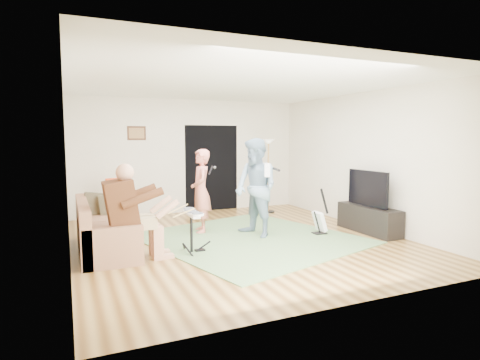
% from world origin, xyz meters
% --- Properties ---
extents(floor, '(6.00, 6.00, 0.00)m').
position_xyz_m(floor, '(0.00, 0.00, 0.00)').
color(floor, brown).
rests_on(floor, ground).
extents(walls, '(5.50, 6.00, 2.70)m').
position_xyz_m(walls, '(0.00, 0.00, 1.35)').
color(walls, beige).
rests_on(walls, floor).
extents(ceiling, '(6.00, 6.00, 0.00)m').
position_xyz_m(ceiling, '(0.00, 0.00, 2.70)').
color(ceiling, white).
rests_on(ceiling, walls).
extents(window_blinds, '(0.00, 2.05, 2.05)m').
position_xyz_m(window_blinds, '(-2.74, 0.20, 1.55)').
color(window_blinds, brown).
rests_on(window_blinds, walls).
extents(doorway, '(2.10, 0.00, 2.10)m').
position_xyz_m(doorway, '(0.55, 2.99, 1.05)').
color(doorway, black).
rests_on(doorway, walls).
extents(picture_frame, '(0.42, 0.03, 0.32)m').
position_xyz_m(picture_frame, '(-1.25, 2.99, 1.90)').
color(picture_frame, '#3F2314').
rests_on(picture_frame, walls).
extents(area_rug, '(4.06, 4.18, 0.02)m').
position_xyz_m(area_rug, '(0.21, 0.00, 0.01)').
color(area_rug, '#577B4B').
rests_on(area_rug, floor).
extents(sofa, '(0.83, 2.01, 0.81)m').
position_xyz_m(sofa, '(-2.29, 0.23, 0.27)').
color(sofa, '#95664A').
rests_on(sofa, floor).
extents(drummer, '(0.93, 0.52, 1.43)m').
position_xyz_m(drummer, '(-1.86, -0.42, 0.56)').
color(drummer, '#502B16').
rests_on(drummer, sofa).
extents(drum_kit, '(0.37, 0.66, 0.68)m').
position_xyz_m(drum_kit, '(-1.00, -0.42, 0.30)').
color(drum_kit, black).
rests_on(drum_kit, floor).
extents(singer, '(0.48, 0.64, 1.58)m').
position_xyz_m(singer, '(-0.43, 0.85, 0.79)').
color(singer, '#D46D5C').
rests_on(singer, floor).
extents(microphone, '(0.06, 0.06, 0.24)m').
position_xyz_m(microphone, '(-0.23, 0.85, 1.18)').
color(microphone, black).
rests_on(microphone, singer).
extents(guitarist, '(0.88, 1.01, 1.79)m').
position_xyz_m(guitarist, '(0.38, 0.13, 0.89)').
color(guitarist, '#728FA7').
rests_on(guitarist, floor).
extents(guitar_held, '(0.29, 0.61, 0.26)m').
position_xyz_m(guitar_held, '(0.58, 0.13, 1.22)').
color(guitar_held, white).
rests_on(guitar_held, guitarist).
extents(guitar_spare, '(0.31, 0.28, 0.86)m').
position_xyz_m(guitar_spare, '(1.54, -0.20, 0.25)').
color(guitar_spare, black).
rests_on(guitar_spare, floor).
extents(torchiere_lamp, '(0.31, 0.31, 1.76)m').
position_xyz_m(torchiere_lamp, '(1.70, 2.18, 1.20)').
color(torchiere_lamp, black).
rests_on(torchiere_lamp, floor).
extents(dining_chair, '(0.49, 0.51, 0.98)m').
position_xyz_m(dining_chair, '(-1.80, 1.95, 0.35)').
color(dining_chair, '#D6BF8B').
rests_on(dining_chair, floor).
extents(tv_cabinet, '(0.40, 1.40, 0.50)m').
position_xyz_m(tv_cabinet, '(2.50, -0.43, 0.25)').
color(tv_cabinet, black).
rests_on(tv_cabinet, floor).
extents(television, '(0.06, 1.02, 0.67)m').
position_xyz_m(television, '(2.45, -0.43, 0.85)').
color(television, black).
rests_on(television, tv_cabinet).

